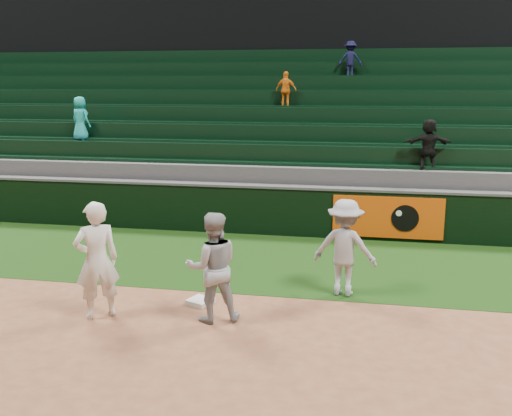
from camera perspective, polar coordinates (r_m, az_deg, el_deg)
The scene contains 9 objects.
ground at distance 9.65m, azimuth -4.44°, elevation -10.40°, with size 70.00×70.00×0.00m, color brown.
foul_grass at distance 12.39m, azimuth -0.81°, elevation -5.12°, with size 36.00×4.20×0.01m, color black.
upper_deck at distance 26.23m, azimuth 5.77°, elevation 17.27°, with size 40.00×12.00×12.00m, color black.
first_base at distance 10.01m, azimuth -5.60°, elevation -9.28°, with size 0.38×0.38×0.09m, color white.
first_baseman at distance 9.48m, azimuth -15.64°, elevation -5.06°, with size 0.70×0.46×1.92m, color white.
baserunner at distance 9.07m, azimuth -4.35°, elevation -5.91°, with size 0.86×0.67×1.77m, color #9EA1A8.
base_coach at distance 10.24m, azimuth 8.88°, elevation -3.94°, with size 1.13×0.65×1.74m, color #A0A3AD.
field_wall at distance 14.31m, azimuth 1.04°, elevation -0.12°, with size 36.00×0.45×1.25m.
stadium_seating at distance 17.82m, azimuth 3.02°, elevation 5.81°, with size 36.00×5.95×5.03m.
Camera 1 is at (2.37, -8.58, 3.72)m, focal length 40.00 mm.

